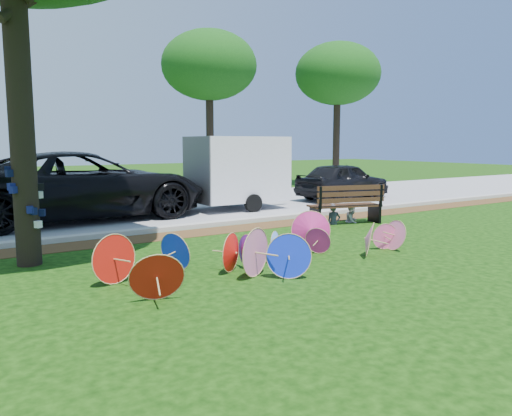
{
  "coord_description": "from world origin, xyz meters",
  "views": [
    {
      "loc": [
        -5.17,
        -6.71,
        2.26
      ],
      "look_at": [
        0.5,
        2.0,
        0.9
      ],
      "focal_mm": 35.0,
      "sensor_mm": 36.0,
      "label": 1
    }
  ],
  "objects_px": {
    "cargo_trailer": "(238,169)",
    "park_bench": "(345,204)",
    "parasol_pile": "(264,248)",
    "person_right": "(352,205)",
    "black_van": "(84,186)",
    "dark_pickup": "(343,181)",
    "person_left": "(334,205)"
  },
  "relations": [
    {
      "from": "black_van",
      "to": "park_bench",
      "type": "height_order",
      "value": "black_van"
    },
    {
      "from": "park_bench",
      "to": "dark_pickup",
      "type": "bearing_deg",
      "value": 62.33
    },
    {
      "from": "black_van",
      "to": "dark_pickup",
      "type": "xyz_separation_m",
      "value": [
        10.12,
        -0.2,
        -0.27
      ]
    },
    {
      "from": "parasol_pile",
      "to": "black_van",
      "type": "bearing_deg",
      "value": 98.8
    },
    {
      "from": "park_bench",
      "to": "person_right",
      "type": "relative_size",
      "value": 2.05
    },
    {
      "from": "parasol_pile",
      "to": "person_left",
      "type": "height_order",
      "value": "person_left"
    },
    {
      "from": "parasol_pile",
      "to": "person_left",
      "type": "xyz_separation_m",
      "value": [
        4.39,
        3.01,
        0.16
      ]
    },
    {
      "from": "dark_pickup",
      "to": "person_right",
      "type": "xyz_separation_m",
      "value": [
        -3.84,
        -4.51,
        -0.23
      ]
    },
    {
      "from": "person_left",
      "to": "park_bench",
      "type": "bearing_deg",
      "value": 11.68
    },
    {
      "from": "person_left",
      "to": "person_right",
      "type": "distance_m",
      "value": 0.7
    },
    {
      "from": "black_van",
      "to": "person_right",
      "type": "relative_size",
      "value": 7.1
    },
    {
      "from": "dark_pickup",
      "to": "person_left",
      "type": "bearing_deg",
      "value": 127.15
    },
    {
      "from": "black_van",
      "to": "person_right",
      "type": "xyz_separation_m",
      "value": [
        6.29,
        -4.71,
        -0.49
      ]
    },
    {
      "from": "parasol_pile",
      "to": "cargo_trailer",
      "type": "distance_m",
      "value": 8.28
    },
    {
      "from": "black_van",
      "to": "dark_pickup",
      "type": "bearing_deg",
      "value": -93.49
    },
    {
      "from": "person_left",
      "to": "person_right",
      "type": "relative_size",
      "value": 1.06
    },
    {
      "from": "parasol_pile",
      "to": "person_right",
      "type": "distance_m",
      "value": 5.92
    },
    {
      "from": "dark_pickup",
      "to": "person_left",
      "type": "distance_m",
      "value": 6.4
    },
    {
      "from": "person_left",
      "to": "dark_pickup",
      "type": "bearing_deg",
      "value": 64.63
    },
    {
      "from": "dark_pickup",
      "to": "cargo_trailer",
      "type": "relative_size",
      "value": 1.4
    },
    {
      "from": "parasol_pile",
      "to": "dark_pickup",
      "type": "distance_m",
      "value": 11.68
    },
    {
      "from": "black_van",
      "to": "dark_pickup",
      "type": "distance_m",
      "value": 10.13
    },
    {
      "from": "cargo_trailer",
      "to": "park_bench",
      "type": "height_order",
      "value": "cargo_trailer"
    },
    {
      "from": "black_van",
      "to": "person_left",
      "type": "relative_size",
      "value": 6.71
    },
    {
      "from": "cargo_trailer",
      "to": "park_bench",
      "type": "relative_size",
      "value": 1.48
    },
    {
      "from": "black_van",
      "to": "park_bench",
      "type": "relative_size",
      "value": 3.46
    },
    {
      "from": "cargo_trailer",
      "to": "person_left",
      "type": "xyz_separation_m",
      "value": [
        0.56,
        -4.26,
        -0.85
      ]
    },
    {
      "from": "dark_pickup",
      "to": "person_right",
      "type": "distance_m",
      "value": 5.93
    },
    {
      "from": "dark_pickup",
      "to": "park_bench",
      "type": "xyz_separation_m",
      "value": [
        -4.19,
        -4.56,
        -0.19
      ]
    },
    {
      "from": "black_van",
      "to": "cargo_trailer",
      "type": "xyz_separation_m",
      "value": [
        5.03,
        -0.45,
        0.38
      ]
    },
    {
      "from": "cargo_trailer",
      "to": "park_bench",
      "type": "bearing_deg",
      "value": -77.86
    },
    {
      "from": "dark_pickup",
      "to": "park_bench",
      "type": "distance_m",
      "value": 6.19
    }
  ]
}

